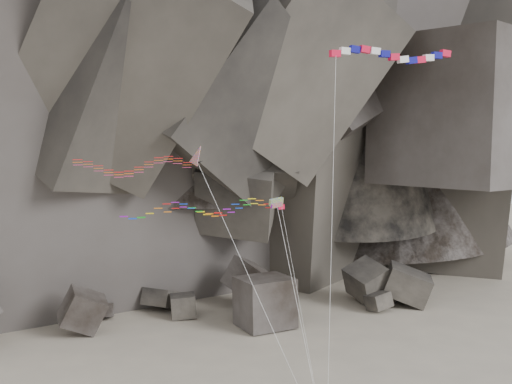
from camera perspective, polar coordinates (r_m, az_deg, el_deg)
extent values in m
cube|color=#47423F|center=(81.16, -15.14, -10.78)|extent=(6.26, 4.84, 6.28)
cube|color=#47423F|center=(90.36, -0.50, -8.81)|extent=(8.32, 7.46, 7.29)
cube|color=#47423F|center=(93.57, 13.26, -8.55)|extent=(8.51, 7.83, 5.81)
cube|color=#47423F|center=(81.40, 0.79, -9.81)|extent=(7.56, 7.30, 6.37)
cube|color=#47423F|center=(89.84, -8.48, -9.60)|extent=(5.70, 5.70, 3.34)
cube|color=#47423F|center=(87.41, -13.42, -10.37)|extent=(2.75, 2.90, 2.29)
cube|color=#47423F|center=(92.91, 9.83, -8.52)|extent=(6.86, 6.98, 6.60)
cube|color=#47423F|center=(89.85, 10.83, -9.74)|extent=(3.79, 3.57, 2.90)
cube|color=#47423F|center=(95.24, 11.33, -8.76)|extent=(5.24, 5.17, 2.85)
cube|color=#47423F|center=(86.14, -6.50, -10.09)|extent=(3.52, 3.49, 3.10)
cylinder|color=silver|center=(48.86, 0.35, -9.66)|extent=(8.65, 6.32, 21.30)
cube|color=red|center=(51.47, 7.04, 12.12)|extent=(0.82, 0.57, 0.53)
cube|color=white|center=(51.80, 7.90, 12.31)|extent=(0.86, 0.57, 0.59)
cube|color=#0C0B80|center=(52.10, 8.77, 12.41)|extent=(0.88, 0.58, 0.62)
cube|color=red|center=(52.36, 9.64, 12.39)|extent=(0.88, 0.58, 0.63)
cube|color=white|center=(52.62, 10.51, 12.21)|extent=(0.86, 0.57, 0.60)
cube|color=#0C0B80|center=(52.90, 11.35, 11.94)|extent=(0.83, 0.57, 0.54)
cube|color=red|center=(53.23, 12.15, 11.65)|extent=(0.85, 0.57, 0.57)
cube|color=white|center=(53.62, 12.93, 11.41)|extent=(0.88, 0.57, 0.62)
cube|color=#0C0B80|center=(54.08, 13.67, 11.30)|extent=(0.88, 0.58, 0.63)
cube|color=red|center=(54.59, 14.38, 11.32)|extent=(0.87, 0.57, 0.61)
cube|color=white|center=(55.13, 15.07, 11.44)|extent=(0.84, 0.57, 0.56)
cube|color=#0C0B80|center=(55.67, 15.76, 11.61)|extent=(0.84, 0.57, 0.56)
cube|color=red|center=(56.17, 16.46, 11.72)|extent=(0.87, 0.57, 0.61)
cylinder|color=silver|center=(49.01, 6.72, -4.81)|extent=(2.33, 5.32, 29.35)
cube|color=#C8E80C|center=(47.54, 1.81, -0.85)|extent=(1.17, 0.78, 0.66)
cube|color=#0CB219|center=(47.42, 1.86, -1.17)|extent=(0.98, 0.60, 0.45)
cylinder|color=silver|center=(48.52, 4.05, -11.72)|extent=(3.14, 3.06, 18.17)
cube|color=red|center=(48.13, 2.28, -1.34)|extent=(0.53, 0.25, 0.35)
cube|color=#0C0B80|center=(48.09, 2.07, -1.35)|extent=(0.21, 0.12, 0.37)
cylinder|color=silver|center=(48.85, 4.28, -11.89)|extent=(2.60, 3.45, 17.69)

